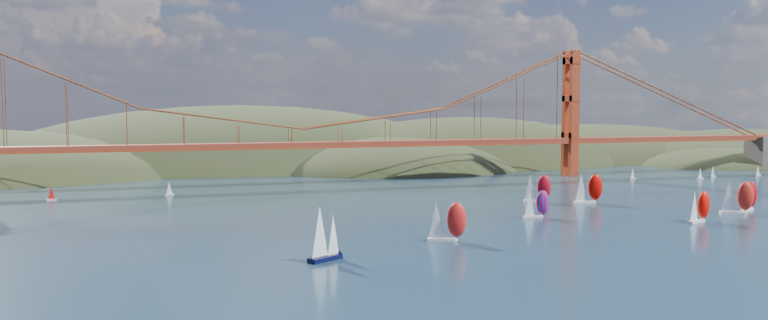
{
  "coord_description": "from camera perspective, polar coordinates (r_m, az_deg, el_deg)",
  "views": [
    {
      "loc": [
        -61.31,
        -107.27,
        31.45
      ],
      "look_at": [
        3.75,
        90.0,
        16.04
      ],
      "focal_mm": 35.0,
      "sensor_mm": 36.0,
      "label": 1
    }
  ],
  "objects": [
    {
      "name": "racer_5",
      "position": [
        245.92,
        11.56,
        -2.07
      ],
      "size": [
        9.01,
        5.92,
        10.08
      ],
      "rotation": [
        0.0,
        0.0,
        -0.36
      ],
      "color": "white",
      "rests_on": "ground"
    },
    {
      "name": "racer_0",
      "position": [
        172.69,
        4.74,
        -4.61
      ],
      "size": [
        9.28,
        6.07,
        10.38
      ],
      "rotation": [
        0.0,
        0.0,
        -0.36
      ],
      "color": "silver",
      "rests_on": "ground"
    },
    {
      "name": "headlands",
      "position": [
        402.33,
        -2.83,
        -2.03
      ],
      "size": [
        725.0,
        225.0,
        96.0
      ],
      "color": "black",
      "rests_on": "ground"
    },
    {
      "name": "distant_boat_5",
      "position": [
        343.79,
        22.95,
        -0.94
      ],
      "size": [
        3.0,
        2.0,
        4.7
      ],
      "color": "silver",
      "rests_on": "ground"
    },
    {
      "name": "distant_boat_2",
      "position": [
        269.11,
        -24.02,
        -2.32
      ],
      "size": [
        3.0,
        2.0,
        4.7
      ],
      "color": "silver",
      "rests_on": "ground"
    },
    {
      "name": "racer_1",
      "position": [
        216.55,
        22.86,
        -3.25
      ],
      "size": [
        8.44,
        5.02,
        9.45
      ],
      "rotation": [
        0.0,
        0.0,
        0.28
      ],
      "color": "silver",
      "rests_on": "ground"
    },
    {
      "name": "racer_2",
      "position": [
        238.29,
        25.27,
        -2.53
      ],
      "size": [
        9.49,
        6.53,
        10.62
      ],
      "rotation": [
        0.0,
        0.0,
        -0.41
      ],
      "color": "white",
      "rests_on": "ground"
    },
    {
      "name": "distant_boat_6",
      "position": [
        354.69,
        23.77,
        -0.81
      ],
      "size": [
        3.0,
        2.0,
        4.7
      ],
      "color": "silver",
      "rests_on": "ground"
    },
    {
      "name": "racer_3",
      "position": [
        246.35,
        15.27,
        -2.06
      ],
      "size": [
        9.53,
        4.81,
        10.71
      ],
      "rotation": [
        0.0,
        0.0,
        -0.17
      ],
      "color": "white",
      "rests_on": "ground"
    },
    {
      "name": "racer_4",
      "position": [
        246.62,
        26.03,
        -2.44
      ],
      "size": [
        8.7,
        6.13,
        9.75
      ],
      "rotation": [
        0.0,
        0.0,
        0.43
      ],
      "color": "silver",
      "rests_on": "ground"
    },
    {
      "name": "ground",
      "position": [
        127.49,
        11.32,
        -10.12
      ],
      "size": [
        1200.0,
        1200.0,
        0.0
      ],
      "primitive_type": "plane",
      "color": "black",
      "rests_on": "ground"
    },
    {
      "name": "sloop_navy",
      "position": [
        151.33,
        -4.6,
        -5.63
      ],
      "size": [
        8.58,
        7.35,
        12.56
      ],
      "rotation": [
        0.0,
        0.0,
        0.56
      ],
      "color": "black",
      "rests_on": "ground"
    },
    {
      "name": "distant_boat_3",
      "position": [
        269.82,
        -16.04,
        -2.1
      ],
      "size": [
        3.0,
        2.0,
        4.7
      ],
      "color": "silver",
      "rests_on": "ground"
    },
    {
      "name": "racer_rwb",
      "position": [
        211.9,
        11.5,
        -3.25
      ],
      "size": [
        7.69,
        3.3,
        8.74
      ],
      "rotation": [
        0.0,
        0.0,
        -0.08
      ],
      "color": "silver",
      "rests_on": "ground"
    },
    {
      "name": "distant_boat_7",
      "position": [
        369.28,
        26.6,
        -0.72
      ],
      "size": [
        3.0,
        2.0,
        4.7
      ],
      "color": "silver",
      "rests_on": "ground"
    },
    {
      "name": "bridge",
      "position": [
        293.38,
        -6.56,
        4.37
      ],
      "size": [
        552.0,
        12.0,
        55.0
      ],
      "color": "maroon",
      "rests_on": "ground"
    },
    {
      "name": "distant_boat_4",
      "position": [
        332.94,
        18.41,
        -0.98
      ],
      "size": [
        3.0,
        2.0,
        4.7
      ],
      "color": "silver",
      "rests_on": "ground"
    }
  ]
}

